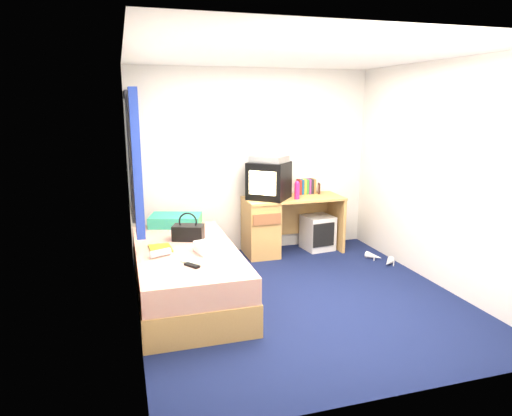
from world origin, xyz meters
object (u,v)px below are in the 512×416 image
object	(u,v)px
vcr	(269,159)
aerosol_can	(287,190)
pillow	(176,220)
magazine	(160,248)
white_heels	(381,259)
picture_frame	(319,188)
remote_control	(192,265)
bed	(187,274)
desk	(273,224)
crt_tv	(269,180)
colour_swatch_fan	(192,263)
storage_cube	(318,232)
towel	(212,247)
handbag	(188,232)
water_bottle	(160,253)
pink_water_bottle	(297,191)

from	to	relation	value
vcr	aerosol_can	xyz separation A→B (m)	(0.25, 0.02, -0.43)
pillow	magazine	xyz separation A→B (m)	(-0.25, -0.85, -0.06)
aerosol_can	white_heels	world-z (taller)	aerosol_can
picture_frame	remote_control	bearing A→B (deg)	-121.33
bed	desk	distance (m)	1.72
bed	crt_tv	xyz separation A→B (m)	(1.24, 1.13, 0.72)
vcr	colour_swatch_fan	bearing A→B (deg)	-81.84
storage_cube	towel	size ratio (longest dim) A/B	1.61
storage_cube	towel	bearing A→B (deg)	-150.01
colour_swatch_fan	white_heels	distance (m)	2.69
storage_cube	remote_control	world-z (taller)	remote_control
magazine	colour_swatch_fan	size ratio (longest dim) A/B	1.27
pillow	desk	bearing A→B (deg)	9.92
handbag	remote_control	world-z (taller)	handbag
bed	magazine	bearing A→B (deg)	169.21
picture_frame	water_bottle	distance (m)	2.71
vcr	colour_swatch_fan	distance (m)	2.14
bed	pillow	distance (m)	0.96
vcr	handbag	size ratio (longest dim) A/B	1.19
storage_cube	water_bottle	world-z (taller)	water_bottle
water_bottle	remote_control	xyz separation A→B (m)	(0.25, -0.35, -0.03)
pillow	storage_cube	distance (m)	1.99
towel	white_heels	distance (m)	2.40
colour_swatch_fan	pink_water_bottle	bearing A→B (deg)	42.35
storage_cube	white_heels	xyz separation A→B (m)	(0.55, -0.73, -0.19)
pillow	colour_swatch_fan	size ratio (longest dim) A/B	2.67
crt_tv	aerosol_can	xyz separation A→B (m)	(0.25, 0.03, -0.15)
aerosol_can	pillow	bearing A→B (deg)	-170.39
colour_swatch_fan	remote_control	world-z (taller)	remote_control
bed	white_heels	world-z (taller)	bed
storage_cube	vcr	xyz separation A→B (m)	(-0.70, 0.00, 1.03)
crt_tv	vcr	size ratio (longest dim) A/B	1.50
bed	water_bottle	bearing A→B (deg)	-145.23
desk	colour_swatch_fan	distance (m)	2.06
picture_frame	remote_control	xyz separation A→B (m)	(-2.03, -1.80, -0.27)
water_bottle	remote_control	size ratio (longest dim) A/B	1.25
bed	vcr	size ratio (longest dim) A/B	4.63
pillow	handbag	xyz separation A→B (m)	(0.06, -0.62, 0.02)
desk	storage_cube	xyz separation A→B (m)	(0.65, 0.00, -0.17)
pillow	storage_cube	xyz separation A→B (m)	(1.94, 0.23, -0.37)
aerosol_can	storage_cube	bearing A→B (deg)	-2.96
pillow	white_heels	xyz separation A→B (m)	(2.49, -0.50, -0.56)
bed	crt_tv	world-z (taller)	crt_tv
pillow	picture_frame	bearing A→B (deg)	10.22
desk	picture_frame	distance (m)	0.83
white_heels	colour_swatch_fan	bearing A→B (deg)	-161.21
handbag	white_heels	xyz separation A→B (m)	(2.43, 0.11, -0.59)
crt_tv	pink_water_bottle	size ratio (longest dim) A/B	3.08
bed	magazine	world-z (taller)	magazine
remote_control	storage_cube	bearing A→B (deg)	5.91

